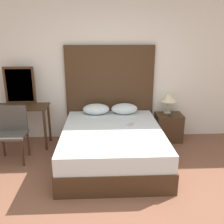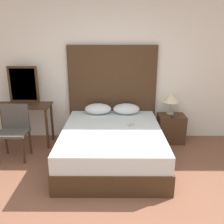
% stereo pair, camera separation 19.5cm
% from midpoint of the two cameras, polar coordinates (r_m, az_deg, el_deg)
% --- Properties ---
extents(wall_back, '(10.00, 0.06, 2.70)m').
position_cam_midpoint_polar(wall_back, '(4.74, 0.58, 9.89)').
color(wall_back, white).
rests_on(wall_back, ground_plane).
extents(bed, '(1.57, 1.93, 0.55)m').
position_cam_midpoint_polar(bed, '(4.03, 1.39, -7.64)').
color(bed, '#422B19').
rests_on(bed, ground_plane).
extents(headboard, '(1.65, 0.05, 1.78)m').
position_cam_midpoint_polar(headboard, '(4.76, 1.24, 4.29)').
color(headboard, '#422B19').
rests_on(headboard, ground_plane).
extents(pillow_left, '(0.48, 0.32, 0.20)m').
position_cam_midpoint_polar(pillow_left, '(4.60, -1.99, 0.71)').
color(pillow_left, silver).
rests_on(pillow_left, bed).
extents(pillow_right, '(0.48, 0.32, 0.20)m').
position_cam_midpoint_polar(pillow_right, '(4.61, 4.51, 0.70)').
color(pillow_right, silver).
rests_on(pillow_right, bed).
extents(phone_on_bed, '(0.14, 0.16, 0.01)m').
position_cam_midpoint_polar(phone_on_bed, '(4.09, 5.65, -2.98)').
color(phone_on_bed, '#B7B7BC').
rests_on(phone_on_bed, bed).
extents(nightstand, '(0.49, 0.37, 0.53)m').
position_cam_midpoint_polar(nightstand, '(4.88, 14.45, -3.65)').
color(nightstand, '#422B19').
rests_on(nightstand, ground_plane).
extents(table_lamp, '(0.30, 0.30, 0.39)m').
position_cam_midpoint_polar(table_lamp, '(4.77, 14.51, 3.02)').
color(table_lamp, tan).
rests_on(table_lamp, nightstand).
extents(phone_on_nightstand, '(0.11, 0.16, 0.01)m').
position_cam_midpoint_polar(phone_on_nightstand, '(4.71, 14.87, -1.01)').
color(phone_on_nightstand, black).
rests_on(phone_on_nightstand, nightstand).
extents(vanity_desk, '(1.03, 0.46, 0.76)m').
position_cam_midpoint_polar(vanity_desk, '(4.76, -18.72, -0.02)').
color(vanity_desk, '#422B19').
rests_on(vanity_desk, ground_plane).
extents(vanity_mirror, '(0.54, 0.03, 0.66)m').
position_cam_midpoint_polar(vanity_mirror, '(4.83, -18.52, 6.02)').
color(vanity_mirror, '#422B19').
rests_on(vanity_mirror, vanity_desk).
extents(chair, '(0.47, 0.40, 0.89)m').
position_cam_midpoint_polar(chair, '(4.35, -20.30, -3.32)').
color(chair, '#4C4742').
rests_on(chair, ground_plane).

